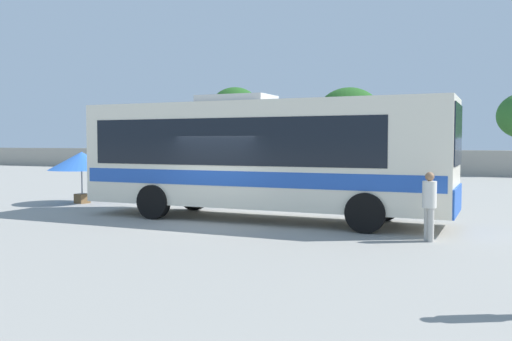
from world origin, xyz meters
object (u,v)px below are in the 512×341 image
Objects in this scene: coach_bus_cream_blue at (258,153)px; vendor_umbrella_near_gate_blue at (82,161)px; attendant_by_bus_door at (429,202)px; parked_car_leftmost_black at (201,162)px; roadside_tree_left at (235,109)px; roadside_tree_midleft at (349,115)px; parked_car_second_silver at (269,164)px.

vendor_umbrella_near_gate_blue is at bearing 171.21° from coach_bus_cream_blue.
attendant_by_bus_door reaches higher than parked_car_leftmost_black.
attendant_by_bus_door is at bearing -50.00° from parked_car_leftmost_black.
coach_bus_cream_blue is 31.82m from roadside_tree_left.
attendant_by_bus_door is at bearing -18.54° from coach_bus_cream_blue.
parked_car_leftmost_black is 13.12m from roadside_tree_midleft.
coach_bus_cream_blue is at bearing -79.73° from roadside_tree_midleft.
attendant_by_bus_door is 0.23× the size of roadside_tree_left.
attendant_by_bus_door is 34.28m from roadside_tree_midleft.
vendor_umbrella_near_gate_blue is 29.62m from roadside_tree_midleft.
vendor_umbrella_near_gate_blue is 0.35× the size of roadside_tree_left.
parked_car_second_silver is at bearing 112.50° from coach_bus_cream_blue.
vendor_umbrella_near_gate_blue reaches higher than attendant_by_bus_door.
attendant_by_bus_door is 0.65× the size of vendor_umbrella_near_gate_blue.
roadside_tree_midleft is (9.48, 8.23, 3.81)m from parked_car_leftmost_black.
parked_car_second_silver is (-14.21, 23.49, -0.16)m from attendant_by_bus_door.
coach_bus_cream_blue reaches higher than attendant_by_bus_door.
roadside_tree_midleft reaches higher than vendor_umbrella_near_gate_blue.
attendant_by_bus_door is 0.24× the size of roadside_tree_midleft.
parked_car_leftmost_black is (-7.11, 21.15, -0.83)m from vendor_umbrella_near_gate_blue.
parked_car_second_silver is at bearing 121.17° from attendant_by_bus_door.
roadside_tree_midleft reaches higher than parked_car_second_silver.
coach_bus_cream_blue is 1.58× the size of roadside_tree_left.
parked_car_leftmost_black is (-15.03, 22.37, -1.23)m from coach_bus_cream_blue.
roadside_tree_left is (-14.90, 27.93, 3.23)m from coach_bus_cream_blue.
roadside_tree_left is (-6.97, 26.71, 3.63)m from vendor_umbrella_near_gate_blue.
parked_car_leftmost_black is at bearing 130.00° from attendant_by_bus_door.
attendant_by_bus_door is 13.47m from vendor_umbrella_near_gate_blue.
roadside_tree_midleft is at bearing 15.95° from roadside_tree_left.
attendant_by_bus_door is at bearing -71.62° from roadside_tree_midleft.
roadside_tree_left reaches higher than vendor_umbrella_near_gate_blue.
coach_bus_cream_blue is at bearing 161.46° from attendant_by_bus_door.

